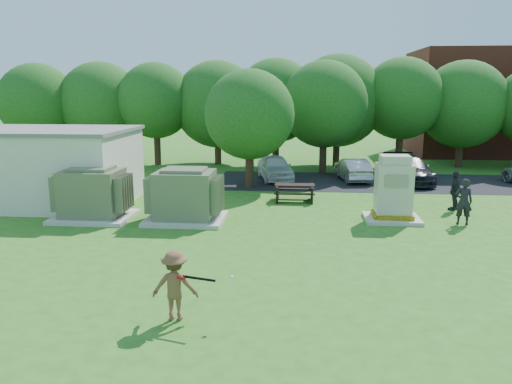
# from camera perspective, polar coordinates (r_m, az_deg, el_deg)

# --- Properties ---
(ground) EXTENTS (120.00, 120.00, 0.00)m
(ground) POSITION_cam_1_polar(r_m,az_deg,el_deg) (15.01, -1.36, -7.97)
(ground) COLOR #2D6619
(ground) RESTS_ON ground
(service_building) EXTENTS (10.00, 5.00, 3.20)m
(service_building) POSITION_cam_1_polar(r_m,az_deg,el_deg) (24.77, -25.60, 2.54)
(service_building) COLOR beige
(service_building) RESTS_ON ground
(service_building_roof) EXTENTS (10.20, 5.20, 0.15)m
(service_building_roof) POSITION_cam_1_polar(r_m,az_deg,el_deg) (24.59, -25.95, 6.39)
(service_building_roof) COLOR slate
(service_building_roof) RESTS_ON service_building
(brick_building) EXTENTS (15.00, 8.00, 8.00)m
(brick_building) POSITION_cam_1_polar(r_m,az_deg,el_deg) (44.21, 27.21, 9.06)
(brick_building) COLOR maroon
(brick_building) RESTS_ON ground
(parking_strip) EXTENTS (20.00, 6.00, 0.01)m
(parking_strip) POSITION_cam_1_polar(r_m,az_deg,el_deg) (28.51, 15.90, 1.05)
(parking_strip) COLOR #232326
(parking_strip) RESTS_ON ground
(transformer_left) EXTENTS (3.00, 2.40, 2.07)m
(transformer_left) POSITION_cam_1_polar(r_m,az_deg,el_deg) (20.64, -18.15, -0.29)
(transformer_left) COLOR beige
(transformer_left) RESTS_ON ground
(transformer_right) EXTENTS (3.00, 2.40, 2.07)m
(transformer_right) POSITION_cam_1_polar(r_m,az_deg,el_deg) (19.49, -8.10, -0.51)
(transformer_right) COLOR beige
(transformer_right) RESTS_ON ground
(generator_cabinet) EXTENTS (2.11, 1.73, 2.57)m
(generator_cabinet) POSITION_cam_1_polar(r_m,az_deg,el_deg) (20.02, 15.41, -0.03)
(generator_cabinet) COLOR beige
(generator_cabinet) RESTS_ON ground
(picnic_table) EXTENTS (1.81, 1.36, 0.78)m
(picnic_table) POSITION_cam_1_polar(r_m,az_deg,el_deg) (22.90, 4.45, 0.16)
(picnic_table) COLOR black
(picnic_table) RESTS_ON ground
(batter) EXTENTS (1.06, 0.64, 1.59)m
(batter) POSITION_cam_1_polar(r_m,az_deg,el_deg) (11.33, -9.26, -10.51)
(batter) COLOR brown
(batter) RESTS_ON ground
(person_by_generator) EXTENTS (0.70, 0.51, 1.76)m
(person_by_generator) POSITION_cam_1_polar(r_m,az_deg,el_deg) (20.37, 22.64, -1.03)
(person_by_generator) COLOR black
(person_by_generator) RESTS_ON ground
(person_walking_right) EXTENTS (0.92, 1.05, 1.70)m
(person_walking_right) POSITION_cam_1_polar(r_m,az_deg,el_deg) (22.66, 21.79, 0.16)
(person_walking_right) COLOR #222327
(person_walking_right) RESTS_ON ground
(car_white) EXTENTS (2.54, 4.34, 1.39)m
(car_white) POSITION_cam_1_polar(r_m,az_deg,el_deg) (28.32, 2.19, 2.84)
(car_white) COLOR silver
(car_white) RESTS_ON ground
(car_silver_a) EXTENTS (1.87, 3.94, 1.25)m
(car_silver_a) POSITION_cam_1_polar(r_m,az_deg,el_deg) (28.54, 10.98, 2.56)
(car_silver_a) COLOR #A1A1A6
(car_silver_a) RESTS_ON ground
(car_dark) EXTENTS (2.32, 5.06, 1.43)m
(car_dark) POSITION_cam_1_polar(r_m,az_deg,el_deg) (28.74, 16.95, 2.51)
(car_dark) COLOR black
(car_dark) RESTS_ON ground
(batting_equipment) EXTENTS (1.27, 0.37, 0.10)m
(batting_equipment) POSITION_cam_1_polar(r_m,az_deg,el_deg) (11.01, -6.48, -9.74)
(batting_equipment) COLOR black
(batting_equipment) RESTS_ON ground
(tree_row) EXTENTS (41.30, 13.30, 7.30)m
(tree_row) POSITION_cam_1_polar(r_m,az_deg,el_deg) (32.56, 5.41, 10.06)
(tree_row) COLOR #47301E
(tree_row) RESTS_ON ground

